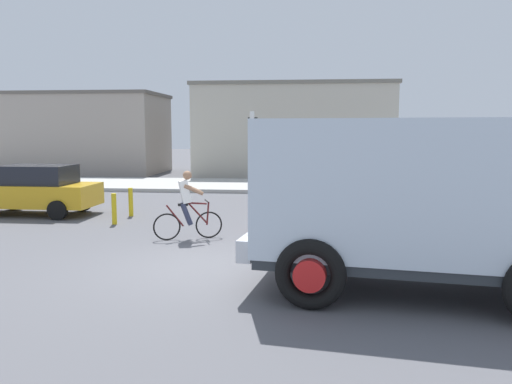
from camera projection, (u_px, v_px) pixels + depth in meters
name	position (u px, v px, depth m)	size (l,w,h in m)	color
ground_plane	(202.00, 265.00, 10.35)	(120.00, 120.00, 0.00)	#56565B
sidewalk_far	(263.00, 186.00, 24.23)	(80.00, 5.00, 0.16)	#ADADA8
truck_foreground	(417.00, 194.00, 8.45)	(5.72, 3.40, 2.90)	silver
cyclist	(187.00, 205.00, 12.68)	(1.63, 0.73, 1.72)	black
traffic_light_pole	(252.00, 155.00, 13.45)	(0.24, 0.43, 3.20)	red
car_red_near	(367.00, 188.00, 16.73)	(4.00, 1.88, 1.60)	red
car_white_mid	(35.00, 190.00, 16.37)	(4.02, 1.92, 1.60)	gold
car_far_side	(462.00, 184.00, 18.16)	(4.31, 2.69, 1.60)	#234C9E
pedestrian_near_kerb	(381.00, 181.00, 18.92)	(0.34, 0.22, 1.62)	#2D334C
bollard_near	(114.00, 209.00, 14.74)	(0.14, 0.14, 0.90)	gold
bollard_far	(131.00, 202.00, 16.12)	(0.14, 0.14, 0.90)	gold
building_corner_left	(80.00, 133.00, 32.29)	(10.46, 5.78, 4.95)	#9E9389
building_mid_block	(294.00, 131.00, 30.72)	(11.24, 7.58, 5.31)	#B2AD9E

